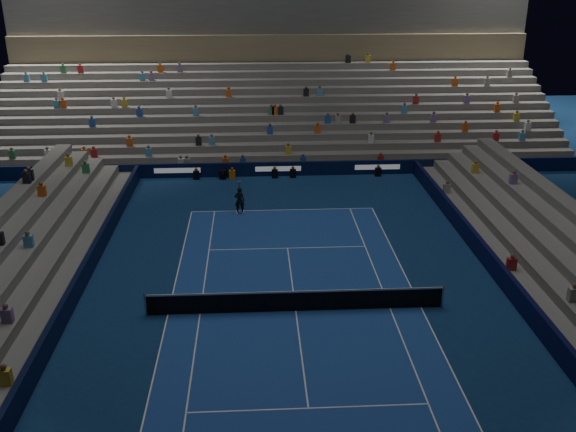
# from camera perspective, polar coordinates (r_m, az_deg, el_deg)

# --- Properties ---
(ground) EXTENTS (90.00, 90.00, 0.00)m
(ground) POSITION_cam_1_polar(r_m,az_deg,el_deg) (27.55, 0.70, -8.58)
(ground) COLOR navy
(ground) RESTS_ON ground
(court_surface) EXTENTS (10.97, 23.77, 0.01)m
(court_surface) POSITION_cam_1_polar(r_m,az_deg,el_deg) (27.54, 0.70, -8.57)
(court_surface) COLOR navy
(court_surface) RESTS_ON ground
(sponsor_barrier_far) EXTENTS (44.00, 0.25, 1.00)m
(sponsor_barrier_far) POSITION_cam_1_polar(r_m,az_deg,el_deg) (44.29, -0.90, 4.29)
(sponsor_barrier_far) COLOR black
(sponsor_barrier_far) RESTS_ON ground
(sponsor_barrier_east) EXTENTS (0.25, 37.00, 1.00)m
(sponsor_barrier_east) POSITION_cam_1_polar(r_m,az_deg,el_deg) (29.51, 19.99, -6.70)
(sponsor_barrier_east) COLOR black
(sponsor_barrier_east) RESTS_ON ground
(sponsor_barrier_west) EXTENTS (0.25, 37.00, 1.00)m
(sponsor_barrier_west) POSITION_cam_1_polar(r_m,az_deg,el_deg) (28.41, -19.40, -7.79)
(sponsor_barrier_west) COLOR black
(sponsor_barrier_west) RESTS_ON ground
(grandstand_main) EXTENTS (44.00, 15.20, 11.20)m
(grandstand_main) POSITION_cam_1_polar(r_m,az_deg,el_deg) (52.65, -1.35, 10.41)
(grandstand_main) COLOR slate
(grandstand_main) RESTS_ON ground
(tennis_net) EXTENTS (12.90, 0.10, 1.10)m
(tennis_net) POSITION_cam_1_polar(r_m,az_deg,el_deg) (27.29, 0.71, -7.67)
(tennis_net) COLOR #B2B2B7
(tennis_net) RESTS_ON ground
(tennis_player) EXTENTS (0.61, 0.40, 1.65)m
(tennis_player) POSITION_cam_1_polar(r_m,az_deg,el_deg) (37.54, -4.40, 1.41)
(tennis_player) COLOR black
(tennis_player) RESTS_ON ground
(broadcast_camera) EXTENTS (0.52, 0.94, 0.60)m
(broadcast_camera) POSITION_cam_1_polar(r_m,az_deg,el_deg) (43.96, -5.88, 3.78)
(broadcast_camera) COLOR black
(broadcast_camera) RESTS_ON ground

